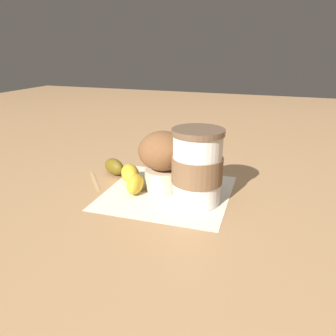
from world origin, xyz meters
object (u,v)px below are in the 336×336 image
(muffin, at_px, (163,157))
(banana, at_px, (127,174))
(coffee_cup, at_px, (197,167))
(sugar_packet, at_px, (204,169))

(muffin, xyz_separation_m, banana, (0.08, -0.00, -0.05))
(coffee_cup, xyz_separation_m, banana, (0.16, -0.04, -0.05))
(sugar_packet, bearing_deg, coffee_cup, 98.89)
(coffee_cup, xyz_separation_m, sugar_packet, (0.03, -0.17, -0.07))
(muffin, height_order, sugar_packet, muffin)
(muffin, xyz_separation_m, sugar_packet, (-0.05, -0.13, -0.06))
(coffee_cup, relative_size, sugar_packet, 2.76)
(coffee_cup, bearing_deg, banana, -13.01)
(muffin, bearing_deg, coffee_cup, 155.26)
(muffin, distance_m, banana, 0.09)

